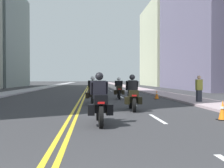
{
  "coord_description": "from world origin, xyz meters",
  "views": [
    {
      "loc": [
        0.72,
        -1.88,
        1.44
      ],
      "look_at": [
        1.82,
        13.28,
        1.17
      ],
      "focal_mm": 44.3,
      "sensor_mm": 36.0,
      "label": 1
    }
  ],
  "objects_px": {
    "motorcycle_3": "(119,90)",
    "traffic_cone_0": "(157,95)",
    "motorcycle_0": "(100,103)",
    "traffic_cone_2": "(223,110)",
    "pedestrian_0": "(199,89)",
    "motorcycle_2": "(93,92)",
    "motorcycle_1": "(132,96)"
  },
  "relations": [
    {
      "from": "motorcycle_0",
      "to": "motorcycle_2",
      "type": "distance_m",
      "value": 7.32
    },
    {
      "from": "motorcycle_0",
      "to": "traffic_cone_2",
      "type": "bearing_deg",
      "value": 5.69
    },
    {
      "from": "motorcycle_2",
      "to": "motorcycle_3",
      "type": "bearing_deg",
      "value": 67.32
    },
    {
      "from": "motorcycle_3",
      "to": "traffic_cone_2",
      "type": "xyz_separation_m",
      "value": [
        2.6,
        -10.77,
        -0.3
      ]
    },
    {
      "from": "traffic_cone_0",
      "to": "pedestrian_0",
      "type": "bearing_deg",
      "value": -68.21
    },
    {
      "from": "traffic_cone_2",
      "to": "pedestrian_0",
      "type": "bearing_deg",
      "value": 75.25
    },
    {
      "from": "motorcycle_1",
      "to": "traffic_cone_2",
      "type": "xyz_separation_m",
      "value": [
        2.72,
        -3.18,
        -0.31
      ]
    },
    {
      "from": "traffic_cone_2",
      "to": "motorcycle_2",
      "type": "bearing_deg",
      "value": 123.89
    },
    {
      "from": "pedestrian_0",
      "to": "motorcycle_1",
      "type": "bearing_deg",
      "value": -153.39
    },
    {
      "from": "motorcycle_2",
      "to": "pedestrian_0",
      "type": "distance_m",
      "value": 6.22
    },
    {
      "from": "motorcycle_0",
      "to": "traffic_cone_0",
      "type": "height_order",
      "value": "motorcycle_0"
    },
    {
      "from": "motorcycle_2",
      "to": "pedestrian_0",
      "type": "height_order",
      "value": "pedestrian_0"
    },
    {
      "from": "motorcycle_0",
      "to": "traffic_cone_0",
      "type": "distance_m",
      "value": 11.75
    },
    {
      "from": "motorcycle_2",
      "to": "motorcycle_3",
      "type": "relative_size",
      "value": 1.06
    },
    {
      "from": "motorcycle_2",
      "to": "traffic_cone_0",
      "type": "relative_size",
      "value": 3.62
    },
    {
      "from": "motorcycle_0",
      "to": "pedestrian_0",
      "type": "bearing_deg",
      "value": 47.22
    },
    {
      "from": "pedestrian_0",
      "to": "traffic_cone_0",
      "type": "bearing_deg",
      "value": 102.5
    },
    {
      "from": "traffic_cone_0",
      "to": "motorcycle_3",
      "type": "bearing_deg",
      "value": 170.11
    },
    {
      "from": "motorcycle_0",
      "to": "traffic_cone_2",
      "type": "relative_size",
      "value": 3.19
    },
    {
      "from": "motorcycle_3",
      "to": "traffic_cone_0",
      "type": "height_order",
      "value": "motorcycle_3"
    },
    {
      "from": "traffic_cone_0",
      "to": "pedestrian_0",
      "type": "distance_m",
      "value": 4.26
    },
    {
      "from": "motorcycle_0",
      "to": "traffic_cone_0",
      "type": "xyz_separation_m",
      "value": [
        4.44,
        10.88,
        -0.35
      ]
    },
    {
      "from": "motorcycle_0",
      "to": "traffic_cone_2",
      "type": "xyz_separation_m",
      "value": [
        4.33,
        0.58,
        -0.32
      ]
    },
    {
      "from": "traffic_cone_2",
      "to": "pedestrian_0",
      "type": "height_order",
      "value": "pedestrian_0"
    },
    {
      "from": "motorcycle_1",
      "to": "pedestrian_0",
      "type": "distance_m",
      "value": 5.44
    },
    {
      "from": "motorcycle_1",
      "to": "motorcycle_2",
      "type": "height_order",
      "value": "motorcycle_1"
    },
    {
      "from": "motorcycle_2",
      "to": "motorcycle_3",
      "type": "xyz_separation_m",
      "value": [
        1.92,
        4.03,
        -0.02
      ]
    },
    {
      "from": "motorcycle_3",
      "to": "traffic_cone_2",
      "type": "distance_m",
      "value": 11.08
    },
    {
      "from": "motorcycle_3",
      "to": "pedestrian_0",
      "type": "bearing_deg",
      "value": -43.34
    },
    {
      "from": "motorcycle_1",
      "to": "traffic_cone_2",
      "type": "bearing_deg",
      "value": -47.21
    },
    {
      "from": "motorcycle_1",
      "to": "motorcycle_3",
      "type": "height_order",
      "value": "motorcycle_1"
    },
    {
      "from": "motorcycle_0",
      "to": "traffic_cone_2",
      "type": "distance_m",
      "value": 4.38
    }
  ]
}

